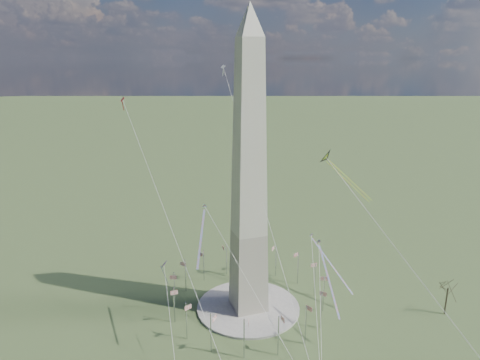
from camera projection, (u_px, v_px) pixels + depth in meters
name	position (u px, v px, depth m)	size (l,w,h in m)	color
ground	(248.00, 308.00, 150.61)	(2000.00, 2000.00, 0.00)	#40562B
plaza	(248.00, 307.00, 150.50)	(36.00, 36.00, 0.80)	#B7B1A7
washington_monument	(249.00, 177.00, 137.47)	(15.56, 15.56, 100.00)	#AC9D90
flagpole_ring	(248.00, 290.00, 148.62)	(54.40, 54.40, 13.00)	silver
tree_near	(448.00, 286.00, 144.19)	(8.61, 8.61, 15.06)	#4A3E2D
kite_delta_black	(329.00, 160.00, 149.51)	(14.58, 18.44, 15.95)	black
kite_diamond_purple	(164.00, 267.00, 143.39)	(2.66, 3.22, 9.42)	#3B1665
kite_streamer_left	(325.00, 266.00, 139.85)	(6.06, 23.44, 16.24)	#DE4D23
kite_streamer_mid	(202.00, 228.00, 124.85)	(7.78, 17.66, 12.71)	#DE4D23
kite_streamer_right	(325.00, 255.00, 156.34)	(7.01, 22.01, 15.40)	#DE4D23
kite_small_red	(123.00, 101.00, 150.81)	(1.28, 2.10, 4.83)	red
kite_small_white	(223.00, 68.00, 167.70)	(1.63, 1.44, 4.34)	silver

